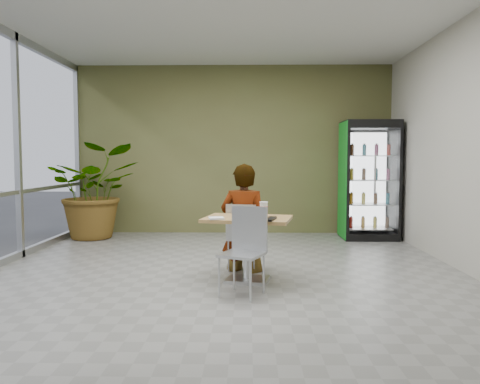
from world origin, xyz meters
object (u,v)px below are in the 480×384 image
(soda_cup, at_px, (264,209))
(dining_table, at_px, (248,236))
(seated_woman, at_px, (244,229))
(chair_far, at_px, (242,232))
(beverage_fridge, at_px, (369,180))
(chair_near, at_px, (246,243))
(potted_plant, at_px, (95,191))
(cafeteria_tray, at_px, (256,218))

(soda_cup, bearing_deg, dining_table, -157.73)
(dining_table, relative_size, seated_woman, 0.66)
(chair_far, bearing_deg, soda_cup, 133.82)
(chair_far, height_order, beverage_fridge, beverage_fridge)
(chair_near, bearing_deg, beverage_fridge, 82.06)
(chair_far, xyz_separation_m, beverage_fridge, (2.22, 2.51, 0.55))
(soda_cup, bearing_deg, potted_plant, 135.59)
(chair_far, height_order, potted_plant, potted_plant)
(chair_near, bearing_deg, dining_table, 111.74)
(cafeteria_tray, xyz_separation_m, potted_plant, (-2.84, 3.17, 0.09))
(dining_table, xyz_separation_m, chair_near, (-0.02, -0.50, 0.00))
(chair_far, relative_size, beverage_fridge, 0.41)
(chair_near, distance_m, beverage_fridge, 4.15)
(chair_far, relative_size, seated_woman, 0.52)
(soda_cup, xyz_separation_m, cafeteria_tray, (-0.10, -0.29, -0.07))
(beverage_fridge, xyz_separation_m, potted_plant, (-4.91, -0.04, -0.20))
(chair_near, distance_m, cafeteria_tray, 0.38)
(dining_table, height_order, soda_cup, soda_cup)
(seated_woman, height_order, soda_cup, seated_woman)
(seated_woman, bearing_deg, chair_near, 103.80)
(chair_near, distance_m, potted_plant, 4.42)
(dining_table, bearing_deg, chair_far, 97.84)
(beverage_fridge, bearing_deg, soda_cup, -124.09)
(chair_far, distance_m, beverage_fridge, 3.40)
(cafeteria_tray, bearing_deg, potted_plant, 131.89)
(chair_far, height_order, chair_near, chair_near)
(chair_near, height_order, potted_plant, potted_plant)
(seated_woman, distance_m, soda_cup, 0.59)
(cafeteria_tray, bearing_deg, chair_far, 102.57)
(chair_near, bearing_deg, soda_cup, 94.13)
(dining_table, xyz_separation_m, seated_woman, (-0.05, 0.53, -0.00))
(beverage_fridge, bearing_deg, seated_woman, -131.91)
(dining_table, distance_m, potted_plant, 4.05)
(chair_far, height_order, seated_woman, seated_woman)
(seated_woman, relative_size, cafeteria_tray, 3.95)
(chair_far, bearing_deg, seated_woman, -104.28)
(beverage_fridge, bearing_deg, dining_table, -125.85)
(cafeteria_tray, bearing_deg, beverage_fridge, 57.23)
(seated_woman, xyz_separation_m, potted_plant, (-2.70, 2.43, 0.32))
(soda_cup, distance_m, cafeteria_tray, 0.31)
(beverage_fridge, relative_size, potted_plant, 1.23)
(potted_plant, bearing_deg, seated_woman, -41.92)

